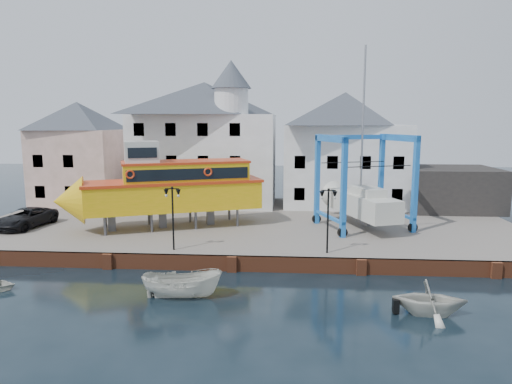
{
  "coord_description": "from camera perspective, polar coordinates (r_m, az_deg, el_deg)",
  "views": [
    {
      "loc": [
        3.51,
        -27.37,
        9.34
      ],
      "look_at": [
        1.0,
        7.0,
        4.0
      ],
      "focal_mm": 32.0,
      "sensor_mm": 36.0,
      "label": 1
    }
  ],
  "objects": [
    {
      "name": "shed_dark",
      "position": [
        47.42,
        23.2,
        0.41
      ],
      "size": [
        8.0,
        7.0,
        4.0
      ],
      "primitive_type": "cube",
      "color": "black",
      "rests_on": "hardstanding"
    },
    {
      "name": "lamp_post_left",
      "position": [
        29.99,
        -10.4,
        -1.26
      ],
      "size": [
        1.12,
        0.32,
        4.2
      ],
      "color": "black",
      "rests_on": "hardstanding"
    },
    {
      "name": "ground",
      "position": [
        29.13,
        -3.01,
        -9.91
      ],
      "size": [
        140.0,
        140.0,
        0.0
      ],
      "primitive_type": "plane",
      "color": "black",
      "rests_on": "ground"
    },
    {
      "name": "travel_lift",
      "position": [
        37.59,
        12.66,
        -0.58
      ],
      "size": [
        7.9,
        9.58,
        14.09
      ],
      "rotation": [
        0.0,
        0.0,
        0.34
      ],
      "color": "#1A49AB",
      "rests_on": "hardstanding"
    },
    {
      "name": "building_white_main",
      "position": [
        46.56,
        -6.23,
        6.3
      ],
      "size": [
        14.0,
        8.3,
        14.0
      ],
      "color": "silver",
      "rests_on": "hardstanding"
    },
    {
      "name": "building_pink",
      "position": [
        50.31,
        -21.22,
        4.58
      ],
      "size": [
        8.0,
        7.0,
        10.3
      ],
      "color": "tan",
      "rests_on": "hardstanding"
    },
    {
      "name": "lamp_post_right",
      "position": [
        29.14,
        9.01,
        -1.52
      ],
      "size": [
        1.12,
        0.32,
        4.2
      ],
      "color": "black",
      "rests_on": "hardstanding"
    },
    {
      "name": "building_white_right",
      "position": [
        46.77,
        10.96,
        5.29
      ],
      "size": [
        12.0,
        8.0,
        11.2
      ],
      "color": "silver",
      "rests_on": "hardstanding"
    },
    {
      "name": "motorboat_a",
      "position": [
        25.4,
        -9.19,
        -12.89
      ],
      "size": [
        4.42,
        2.01,
        1.66
      ],
      "primitive_type": "imported",
      "rotation": [
        0.0,
        0.0,
        1.66
      ],
      "color": "beige",
      "rests_on": "ground"
    },
    {
      "name": "quay_wall",
      "position": [
        29.07,
        -2.99,
        -8.91
      ],
      "size": [
        44.0,
        0.47,
        1.0
      ],
      "color": "brown",
      "rests_on": "ground"
    },
    {
      "name": "van",
      "position": [
        40.66,
        -26.82,
        -2.91
      ],
      "size": [
        3.25,
        5.71,
        1.5
      ],
      "primitive_type": "imported",
      "rotation": [
        0.0,
        0.0,
        -0.14
      ],
      "color": "black",
      "rests_on": "hardstanding"
    },
    {
      "name": "hardstanding",
      "position": [
        39.53,
        -1.03,
        -4.11
      ],
      "size": [
        44.0,
        22.0,
        1.0
      ],
      "primitive_type": "cube",
      "color": "#675F5A",
      "rests_on": "ground"
    },
    {
      "name": "motorboat_c",
      "position": [
        24.56,
        20.78,
        -14.14
      ],
      "size": [
        3.75,
        3.31,
        1.85
      ],
      "primitive_type": "imported",
      "rotation": [
        0.0,
        0.0,
        1.49
      ],
      "color": "beige",
      "rests_on": "ground"
    },
    {
      "name": "tour_boat",
      "position": [
        36.5,
        -11.65,
        0.58
      ],
      "size": [
        16.0,
        9.24,
        6.85
      ],
      "rotation": [
        0.0,
        0.0,
        0.38
      ],
      "color": "#59595E",
      "rests_on": "hardstanding"
    }
  ]
}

